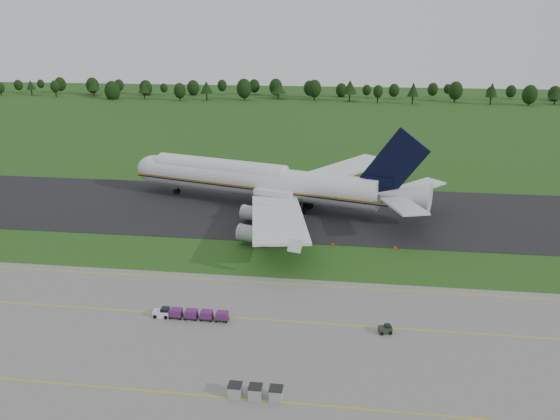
# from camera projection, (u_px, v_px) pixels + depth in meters

# --- Properties ---
(ground) EXTENTS (600.00, 600.00, 0.00)m
(ground) POSITION_uv_depth(u_px,v_px,m) (273.00, 259.00, 100.91)
(ground) COLOR #224B16
(ground) RESTS_ON ground
(apron) EXTENTS (300.00, 52.00, 0.06)m
(apron) POSITION_uv_depth(u_px,v_px,m) (235.00, 367.00, 68.98)
(apron) COLOR slate
(apron) RESTS_ON ground
(taxiway) EXTENTS (300.00, 40.00, 0.08)m
(taxiway) POSITION_uv_depth(u_px,v_px,m) (290.00, 210.00, 127.18)
(taxiway) COLOR black
(taxiway) RESTS_ON ground
(apron_markings) EXTENTS (300.00, 30.20, 0.01)m
(apron_markings) POSITION_uv_depth(u_px,v_px,m) (246.00, 337.00, 75.56)
(apron_markings) COLOR #DABF0C
(apron_markings) RESTS_ON apron
(tree_line) EXTENTS (529.19, 23.55, 11.83)m
(tree_line) POSITION_uv_depth(u_px,v_px,m) (345.00, 91.00, 303.78)
(tree_line) COLOR black
(tree_line) RESTS_ON ground
(aircraft) EXTENTS (75.33, 70.56, 21.12)m
(aircraft) POSITION_uv_depth(u_px,v_px,m) (263.00, 181.00, 129.02)
(aircraft) COLOR silver
(aircraft) RESTS_ON ground
(baggage_train) EXTENTS (11.28, 1.44, 1.39)m
(baggage_train) POSITION_uv_depth(u_px,v_px,m) (190.00, 314.00, 80.11)
(baggage_train) COLOR white
(baggage_train) RESTS_ON apron
(utility_cart) EXTENTS (1.99, 1.49, 0.98)m
(utility_cart) POSITION_uv_depth(u_px,v_px,m) (385.00, 330.00, 76.42)
(utility_cart) COLOR #272E20
(utility_cart) RESTS_ON apron
(uld_row) EXTENTS (6.38, 1.58, 1.57)m
(uld_row) POSITION_uv_depth(u_px,v_px,m) (256.00, 392.00, 63.03)
(uld_row) COLOR #9D9D9D
(uld_row) RESTS_ON apron
(edge_markers) EXTENTS (24.47, 0.30, 0.60)m
(edge_markers) POSITION_uv_depth(u_px,v_px,m) (333.00, 245.00, 106.55)
(edge_markers) COLOR #F54607
(edge_markers) RESTS_ON ground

